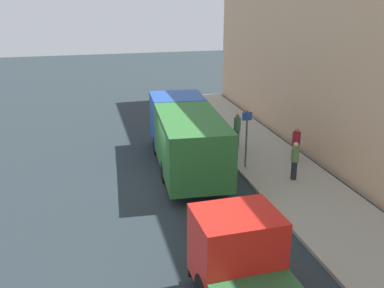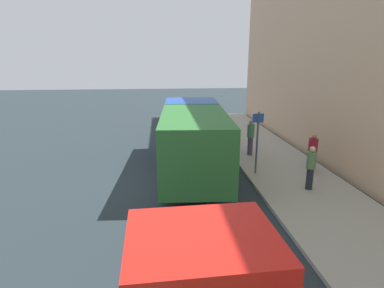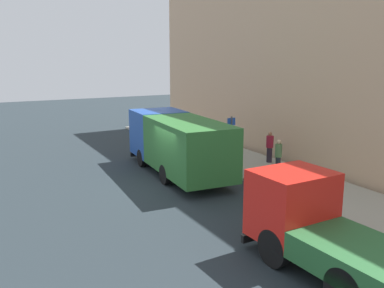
{
  "view_description": "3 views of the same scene",
  "coord_description": "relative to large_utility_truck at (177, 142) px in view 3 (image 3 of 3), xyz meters",
  "views": [
    {
      "loc": [
        -3.33,
        -16.37,
        7.59
      ],
      "look_at": [
        1.09,
        1.29,
        1.21
      ],
      "focal_mm": 41.41,
      "sensor_mm": 36.0,
      "label": 1
    },
    {
      "loc": [
        -0.44,
        -11.02,
        4.73
      ],
      "look_at": [
        0.73,
        0.51,
        1.53
      ],
      "focal_mm": 29.0,
      "sensor_mm": 36.0,
      "label": 2
    },
    {
      "loc": [
        -7.58,
        -15.67,
        5.51
      ],
      "look_at": [
        1.16,
        0.58,
        1.61
      ],
      "focal_mm": 38.91,
      "sensor_mm": 36.0,
      "label": 3
    }
  ],
  "objects": [
    {
      "name": "ground",
      "position": [
        -0.88,
        -1.51,
        -1.56
      ],
      "size": [
        80.0,
        80.0,
        0.0
      ],
      "primitive_type": "plane",
      "color": "#242E33"
    },
    {
      "name": "pedestrian_third",
      "position": [
        3.98,
        -2.53,
        -0.58
      ],
      "size": [
        0.45,
        0.45,
        1.62
      ],
      "rotation": [
        0.0,
        0.0,
        3.85
      ],
      "color": "#20242C",
      "rests_on": "sidewalk"
    },
    {
      "name": "pedestrian_walking",
      "position": [
        3.01,
        1.77,
        -0.51
      ],
      "size": [
        0.46,
        0.46,
        1.74
      ],
      "rotation": [
        0.0,
        0.0,
        5.22
      ],
      "color": "#493D56",
      "rests_on": "sidewalk"
    },
    {
      "name": "street_sign_post",
      "position": [
        2.53,
        -0.75,
        0.08
      ],
      "size": [
        0.44,
        0.08,
        2.57
      ],
      "color": "#4C5156",
      "rests_on": "sidewalk"
    },
    {
      "name": "sidewalk",
      "position": [
        3.94,
        -1.51,
        -1.5
      ],
      "size": [
        3.64,
        30.0,
        0.13
      ],
      "primitive_type": "cube",
      "color": "#A09D8D",
      "rests_on": "ground"
    },
    {
      "name": "large_utility_truck",
      "position": [
        0.0,
        0.0,
        0.0
      ],
      "size": [
        2.97,
        7.91,
        2.75
      ],
      "rotation": [
        0.0,
        0.0,
        -0.06
      ],
      "color": "#1D48A6",
      "rests_on": "ground"
    },
    {
      "name": "building_facade",
      "position": [
        6.26,
        -1.51,
        4.39
      ],
      "size": [
        0.5,
        30.0,
        11.9
      ],
      "primitive_type": "cube",
      "color": "tan",
      "rests_on": "ground"
    },
    {
      "name": "pedestrian_standing",
      "position": [
        4.98,
        -0.65,
        -0.61
      ],
      "size": [
        0.48,
        0.48,
        1.59
      ],
      "rotation": [
        0.0,
        0.0,
        1.24
      ],
      "color": "#271E2A",
      "rests_on": "sidewalk"
    },
    {
      "name": "small_flatbed_truck",
      "position": [
        -0.76,
        -10.0,
        -0.42
      ],
      "size": [
        2.26,
        5.56,
        2.42
      ],
      "rotation": [
        0.0,
        0.0,
        0.03
      ],
      "color": "red",
      "rests_on": "ground"
    },
    {
      "name": "traffic_cone_orange",
      "position": [
        2.97,
        4.26,
        -1.11
      ],
      "size": [
        0.46,
        0.46,
        0.65
      ],
      "primitive_type": "cone",
      "color": "orange",
      "rests_on": "sidewalk"
    }
  ]
}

